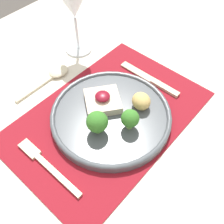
# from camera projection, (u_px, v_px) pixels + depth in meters

# --- Properties ---
(ground_plane) EXTENTS (8.00, 8.00, 0.00)m
(ground_plane) POSITION_uv_depth(u_px,v_px,m) (110.00, 214.00, 1.22)
(ground_plane) COLOR #4C4742
(dining_table) EXTENTS (1.47, 1.10, 0.76)m
(dining_table) POSITION_uv_depth(u_px,v_px,m) (108.00, 136.00, 0.69)
(dining_table) COLOR beige
(dining_table) RESTS_ON ground_plane
(placemat) EXTENTS (0.47, 0.31, 0.00)m
(placemat) POSITION_uv_depth(u_px,v_px,m) (108.00, 116.00, 0.62)
(placemat) COLOR maroon
(placemat) RESTS_ON dining_table
(dinner_plate) EXTENTS (0.28, 0.28, 0.07)m
(dinner_plate) POSITION_uv_depth(u_px,v_px,m) (112.00, 114.00, 0.61)
(dinner_plate) COLOR #4C5156
(dinner_plate) RESTS_ON placemat
(fork) EXTENTS (0.02, 0.18, 0.01)m
(fork) POSITION_uv_depth(u_px,v_px,m) (45.00, 163.00, 0.54)
(fork) COLOR beige
(fork) RESTS_ON placemat
(knife) EXTENTS (0.02, 0.18, 0.01)m
(knife) POSITION_uv_depth(u_px,v_px,m) (153.00, 81.00, 0.69)
(knife) COLOR beige
(knife) RESTS_ON placemat
(spoon) EXTENTS (0.17, 0.05, 0.02)m
(spoon) POSITION_uv_depth(u_px,v_px,m) (55.00, 74.00, 0.71)
(spoon) COLOR beige
(spoon) RESTS_ON dining_table
(wine_glass_near) EXTENTS (0.08, 0.08, 0.18)m
(wine_glass_near) POSITION_uv_depth(u_px,v_px,m) (74.00, 7.00, 0.68)
(wine_glass_near) COLOR white
(wine_glass_near) RESTS_ON dining_table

